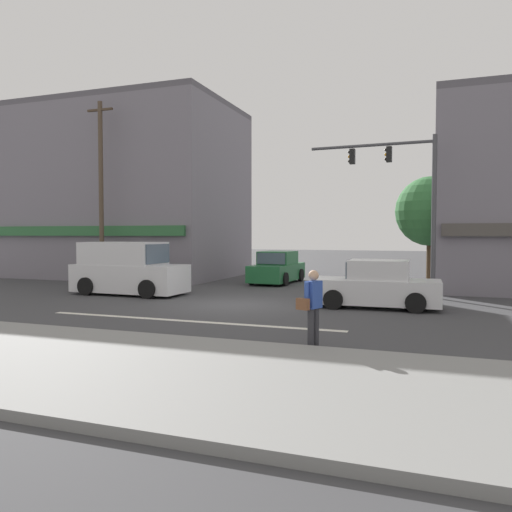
{
  "coord_description": "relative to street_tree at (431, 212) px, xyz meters",
  "views": [
    {
      "loc": [
        6.52,
        -15.88,
        2.43
      ],
      "look_at": [
        0.08,
        2.0,
        1.6
      ],
      "focal_mm": 35.0,
      "sensor_mm": 36.0,
      "label": 1
    }
  ],
  "objects": [
    {
      "name": "traffic_light_mast",
      "position": [
        -0.84,
        -3.21,
        0.74
      ],
      "size": [
        4.89,
        0.36,
        6.2
      ],
      "color": "#47474C",
      "rests_on": "ground"
    },
    {
      "name": "lane_marking_stripe",
      "position": [
        -6.32,
        -11.0,
        -3.43
      ],
      "size": [
        9.0,
        0.24,
        0.01
      ],
      "primitive_type": "cube",
      "color": "silver",
      "rests_on": "ground"
    },
    {
      "name": "ground_plane",
      "position": [
        -6.32,
        -7.5,
        -3.43
      ],
      "size": [
        120.0,
        120.0,
        0.0
      ],
      "primitive_type": "plane",
      "color": "#3D3D3F"
    },
    {
      "name": "street_tree",
      "position": [
        0.0,
        0.0,
        0.0
      ],
      "size": [
        3.08,
        3.08,
        4.99
      ],
      "color": "#4C3823",
      "rests_on": "ground"
    },
    {
      "name": "sidewalk_curb",
      "position": [
        -6.32,
        -16.0,
        -3.35
      ],
      "size": [
        40.0,
        5.0,
        0.16
      ],
      "primitive_type": "cube",
      "color": "gray",
      "rests_on": "ground"
    },
    {
      "name": "utility_pole_near_left",
      "position": [
        -15.04,
        -3.17,
        1.12
      ],
      "size": [
        1.4,
        0.22,
        8.8
      ],
      "color": "brown",
      "rests_on": "ground"
    },
    {
      "name": "pedestrian_foreground_with_bag",
      "position": [
        -2.23,
        -13.08,
        -2.48
      ],
      "size": [
        0.48,
        0.66,
        1.67
      ],
      "color": "#333338",
      "rests_on": "ground"
    },
    {
      "name": "van_waiting_far",
      "position": [
        -11.49,
        -6.23,
        -2.43
      ],
      "size": [
        4.64,
        2.12,
        2.11
      ],
      "color": "silver",
      "rests_on": "ground"
    },
    {
      "name": "sedan_crossing_rightbound",
      "position": [
        -1.61,
        -6.58,
        -2.72
      ],
      "size": [
        4.14,
        1.96,
        1.58
      ],
      "color": "silver",
      "rests_on": "ground"
    },
    {
      "name": "sedan_crossing_center",
      "position": [
        -7.21,
        0.32,
        -2.72
      ],
      "size": [
        2.0,
        4.16,
        1.58
      ],
      "color": "#1E6033",
      "rests_on": "ground"
    },
    {
      "name": "building_left_block",
      "position": [
        -17.32,
        1.77,
        1.43
      ],
      "size": [
        13.43,
        8.3,
        9.72
      ],
      "color": "slate",
      "rests_on": "ground"
    }
  ]
}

